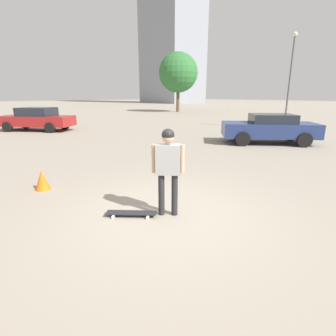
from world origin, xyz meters
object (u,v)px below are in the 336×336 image
(person, at_px, (168,162))
(skateboard, at_px, (131,213))
(car_parked_near, at_px, (269,128))
(traffic_cone, at_px, (42,180))
(car_parked_far, at_px, (36,119))

(person, height_order, skateboard, person)
(skateboard, height_order, car_parked_near, car_parked_near)
(person, bearing_deg, skateboard, -170.46)
(car_parked_near, bearing_deg, skateboard, 61.06)
(traffic_cone, bearing_deg, car_parked_far, -14.35)
(person, distance_m, traffic_cone, 3.53)
(car_parked_far, distance_m, traffic_cone, 12.50)
(skateboard, xyz_separation_m, traffic_cone, (2.70, 0.86, 0.18))
(traffic_cone, bearing_deg, skateboard, -162.31)
(car_parked_near, relative_size, traffic_cone, 8.95)
(car_parked_near, distance_m, car_parked_far, 14.33)
(skateboard, height_order, traffic_cone, traffic_cone)
(person, bearing_deg, car_parked_far, 127.71)
(person, distance_m, car_parked_far, 15.30)
(skateboard, bearing_deg, car_parked_far, -55.79)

